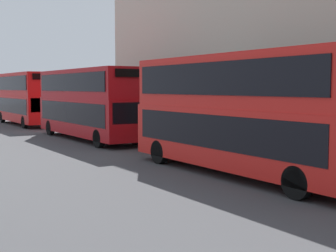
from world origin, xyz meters
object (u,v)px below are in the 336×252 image
at_px(bus_third_in_queue, 89,101).
at_px(pedestrian, 150,130).
at_px(bus_second_in_queue, 240,109).
at_px(bus_trailing, 25,96).

bearing_deg(bus_third_in_queue, pedestrian, -55.38).
height_order(bus_third_in_queue, pedestrian, bus_third_in_queue).
distance_m(bus_second_in_queue, bus_trailing, 27.63).
bearing_deg(bus_second_in_queue, bus_third_in_queue, 90.00).
bearing_deg(pedestrian, bus_third_in_queue, 124.62).
bearing_deg(bus_second_in_queue, bus_trailing, 90.00).
bearing_deg(bus_third_in_queue, bus_trailing, 90.00).
bearing_deg(bus_trailing, bus_third_in_queue, -90.00).
bearing_deg(pedestrian, bus_second_in_queue, -102.60).
distance_m(bus_second_in_queue, pedestrian, 10.90).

